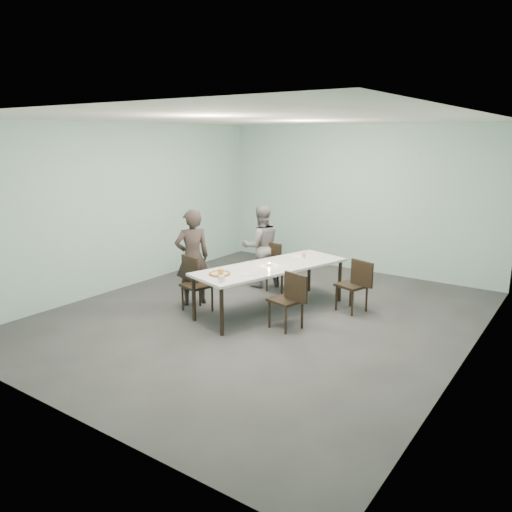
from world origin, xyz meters
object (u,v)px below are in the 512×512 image
Objects in this scene: chair_far_left at (276,263)px; tealight at (269,264)px; side_plate at (245,274)px; water_tumbler at (222,279)px; chair_near_right at (290,297)px; diner_far at (261,246)px; beer_glass at (221,274)px; chair_far_right at (356,282)px; table at (271,269)px; chair_near_left at (194,280)px; pizza at (220,274)px; amber_tumbler at (304,256)px; diner_near at (192,257)px.

chair_far_left reaches higher than tealight.
water_tumbler is (-0.04, -0.51, 0.04)m from side_plate.
chair_near_right is 4.83× the size of side_plate.
diner_far is 2.22m from beer_glass.
beer_glass is (-1.33, -1.75, 0.32)m from chair_far_right.
chair_far_right reaches higher than water_tumbler.
beer_glass reaches higher than table.
diner_far reaches higher than beer_glass.
chair_near_left is at bearing 18.34° from chair_near_right.
water_tumbler is (0.84, -2.22, 0.03)m from diner_far.
beer_glass is at bearing 44.87° from chair_near_right.
pizza is at bearing -3.86° from chair_near_left.
pizza is at bearing 64.98° from chair_far_right.
tealight is at bearing 90.63° from side_plate.
chair_far_left is 2.23m from water_tumbler.
diner_far is at bearing 7.92° from chair_far_right.
beer_glass reaches higher than amber_tumbler.
side_plate is at bearing 66.57° from diner_far.
amber_tumbler is at bearing 113.81° from diner_far.
tealight is at bearing -104.46° from amber_tumbler.
chair_far_left is at bearing 99.72° from beer_glass.
water_tumbler reaches higher than amber_tumbler.
side_plate is (0.30, 0.24, -0.01)m from pizza.
pizza is 0.37m from water_tumbler.
diner_near reaches higher than chair_far_right.
chair_near_left is at bearing 34.84° from diner_far.
diner_far is 17.03× the size of water_tumbler.
pizza is at bearing -109.19° from table.
chair_near_left is at bearing -130.23° from amber_tumbler.
tealight is (1.23, 0.44, -0.03)m from diner_near.
diner_near is 1.05× the size of diner_far.
chair_near_left reaches higher than pizza.
chair_near_left is at bearing 162.21° from pizza.
chair_near_right is 9.67× the size of water_tumbler.
chair_near_right is at bearing 10.74° from side_plate.
diner_far is 19.16× the size of amber_tumbler.
tealight is 0.70× the size of amber_tumbler.
chair_near_right is at bearing 40.77° from water_tumbler.
beer_glass is at bearing 58.35° from diner_far.
pizza is 2.27× the size of beer_glass.
chair_near_left is (-1.04, -0.68, -0.19)m from table.
chair_far_right is (1.68, -0.29, 0.00)m from chair_far_left.
pizza reaches higher than table.
chair_far_right is 2.25m from water_tumbler.
diner_near is at bearing -159.93° from table.
side_plate is 2.00× the size of water_tumbler.
diner_far reaches higher than amber_tumbler.
beer_glass is (0.35, -2.04, 0.32)m from chair_far_left.
side_plate is at bearing 85.13° from water_tumbler.
tealight is (0.29, 0.89, 0.00)m from pizza.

